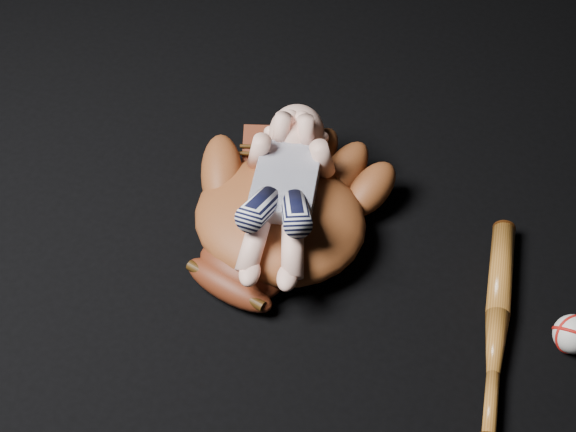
% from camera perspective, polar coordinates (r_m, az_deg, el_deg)
% --- Properties ---
extents(baseball_glove, '(0.49, 0.53, 0.14)m').
position_cam_1_polar(baseball_glove, '(1.44, -0.59, 0.21)').
color(baseball_glove, brown).
rests_on(baseball_glove, ground).
extents(newborn_baby, '(0.25, 0.42, 0.16)m').
position_cam_1_polar(newborn_baby, '(1.39, -0.36, 1.80)').
color(newborn_baby, '#F4B59D').
rests_on(newborn_baby, baseball_glove).
extents(baseball_bat, '(0.09, 0.44, 0.04)m').
position_cam_1_polar(baseball_bat, '(1.39, 14.63, -7.59)').
color(baseball_bat, '#A15E1F').
rests_on(baseball_bat, ground).
extents(baseball, '(0.08, 0.08, 0.07)m').
position_cam_1_polar(baseball, '(1.40, 19.61, -7.92)').
color(baseball, white).
rests_on(baseball, ground).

